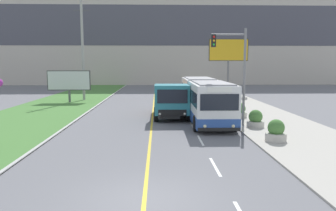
{
  "coord_description": "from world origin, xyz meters",
  "views": [
    {
      "loc": [
        0.43,
        -9.63,
        4.18
      ],
      "look_at": [
        1.1,
        11.88,
        1.4
      ],
      "focal_mm": 35.0,
      "sensor_mm": 36.0,
      "label": 1
    }
  ],
  "objects": [
    {
      "name": "traffic_light_mast",
      "position": [
        5.47,
        11.6,
        4.06
      ],
      "size": [
        2.28,
        0.32,
        6.41
      ],
      "color": "slate",
      "rests_on": "ground_plane"
    },
    {
      "name": "planter_round_second",
      "position": [
        6.74,
        11.03,
        0.57
      ],
      "size": [
        1.1,
        1.1,
        1.13
      ],
      "color": "#B7B2A8",
      "rests_on": "sidewalk_right"
    },
    {
      "name": "apartment_block_background",
      "position": [
        0.0,
        57.73,
        10.78
      ],
      "size": [
        80.0,
        8.04,
        21.56
      ],
      "color": "beige",
      "rests_on": "ground_plane"
    },
    {
      "name": "dump_truck",
      "position": [
        1.43,
        14.74,
        1.33
      ],
      "size": [
        2.56,
        6.4,
        2.65
      ],
      "color": "black",
      "rests_on": "ground_plane"
    },
    {
      "name": "ground_plane",
      "position": [
        0.0,
        0.0,
        0.0
      ],
      "size": [
        300.0,
        300.0,
        0.0
      ],
      "primitive_type": "plane",
      "color": "slate"
    },
    {
      "name": "billboard_small",
      "position": [
        -9.05,
        25.59,
        2.31
      ],
      "size": [
        4.55,
        0.24,
        3.42
      ],
      "color": "#59595B",
      "rests_on": "ground_plane"
    },
    {
      "name": "city_bus",
      "position": [
        3.96,
        14.98,
        1.5
      ],
      "size": [
        2.69,
        12.4,
        2.95
      ],
      "color": "white",
      "rests_on": "ground_plane"
    },
    {
      "name": "planter_round_near",
      "position": [
        6.67,
        7.16,
        0.59
      ],
      "size": [
        1.1,
        1.1,
        1.17
      ],
      "color": "#B7B2A8",
      "rests_on": "sidewalk_right"
    },
    {
      "name": "utility_pole_far",
      "position": [
        -8.01,
        27.91,
        5.73
      ],
      "size": [
        1.8,
        0.28,
        11.35
      ],
      "color": "#9E9E99",
      "rests_on": "ground_plane"
    },
    {
      "name": "planter_round_third",
      "position": [
        6.68,
        14.9,
        0.56
      ],
      "size": [
        1.08,
        1.08,
        1.11
      ],
      "color": "#B7B2A8",
      "rests_on": "sidewalk_right"
    },
    {
      "name": "billboard_large",
      "position": [
        9.63,
        33.09,
        5.62
      ],
      "size": [
        5.12,
        0.24,
        7.32
      ],
      "color": "#59595B",
      "rests_on": "ground_plane"
    },
    {
      "name": "lane_marking_centre",
      "position": [
        0.35,
        1.88,
        0.0
      ],
      "size": [
        2.88,
        140.0,
        0.01
      ],
      "color": "gold",
      "rests_on": "ground_plane"
    }
  ]
}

